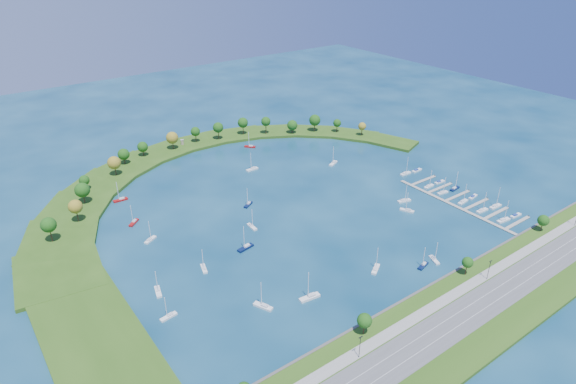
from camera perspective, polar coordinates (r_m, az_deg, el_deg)
ground at (r=292.87m, az=-0.21°, el=-1.32°), size 700.00×700.00×0.00m
south_shoreline at (r=222.46m, az=19.28°, el=-13.40°), size 420.00×43.10×11.60m
breakwater at (r=310.35m, az=-12.51°, el=-0.07°), size 286.74×247.64×2.00m
breakwater_trees at (r=352.10m, az=-10.42°, el=5.23°), size 240.75×88.95×13.89m
harbor_tower at (r=379.69m, az=-12.13°, el=5.67°), size 2.60×2.60×3.96m
dock_system at (r=311.45m, az=19.47°, el=-1.10°), size 24.28×82.00×1.60m
moored_boat_0 at (r=285.52m, az=-17.40°, el=-3.32°), size 7.38×6.91×11.63m
moored_boat_1 at (r=240.32m, az=-9.71°, el=-8.66°), size 4.02×7.73×10.94m
moored_boat_2 at (r=216.72m, az=-13.65°, el=-13.75°), size 7.66×3.10×10.94m
moored_boat_3 at (r=292.35m, az=13.61°, el=-2.02°), size 5.57×8.29×11.92m
moored_boat_4 at (r=220.35m, az=2.53°, el=-12.01°), size 9.95×3.81×14.26m
moored_boat_5 at (r=252.27m, az=-4.92°, el=-6.37°), size 9.60×4.20×13.64m
moored_boat_6 at (r=302.46m, az=13.27°, el=-0.93°), size 8.72×4.39×12.34m
moored_boat_7 at (r=345.10m, az=5.26°, el=3.38°), size 9.36×6.25×13.44m
moored_boat_8 at (r=335.61m, az=-4.17°, el=2.70°), size 8.73×2.69×12.72m
moored_boat_9 at (r=267.43m, az=-15.65°, el=-5.28°), size 7.77×5.72×11.35m
moored_boat_10 at (r=269.41m, az=-4.20°, el=-3.96°), size 2.59×7.96×11.55m
moored_boat_11 at (r=311.97m, az=-18.80°, el=-0.81°), size 8.61×2.59×12.59m
moored_boat_12 at (r=215.91m, az=-2.89°, el=-13.00°), size 5.92×9.09×13.02m
moored_boat_13 at (r=253.11m, az=16.55°, el=-7.46°), size 4.71×7.73×11.00m
moored_boat_14 at (r=240.16m, az=10.11°, el=-8.71°), size 8.42×6.40×12.38m
moored_boat_15 at (r=247.52m, az=15.36°, el=-8.15°), size 7.95×3.89×11.27m
moored_boat_16 at (r=373.07m, az=-4.41°, el=5.30°), size 7.40×7.73×12.30m
moored_boat_17 at (r=291.27m, az=-4.62°, el=-1.39°), size 7.83×5.98×11.53m
moored_boat_18 at (r=230.73m, az=-14.81°, el=-11.00°), size 4.19×8.48×12.02m
docked_boat_0 at (r=299.49m, az=23.65°, el=-2.96°), size 9.10×3.50×13.05m
docked_boat_1 at (r=307.57m, az=24.83°, el=-2.48°), size 8.03×2.71×1.61m
docked_boat_2 at (r=305.20m, az=21.53°, el=-1.96°), size 8.51×2.84×12.33m
docked_boat_3 at (r=312.66m, az=22.86°, el=-1.50°), size 8.88×2.71×12.95m
docked_boat_4 at (r=311.12m, az=19.58°, el=-1.03°), size 8.56×3.34×12.25m
docked_boat_5 at (r=319.49m, az=20.61°, el=-0.52°), size 8.00×3.40×1.58m
docked_boat_6 at (r=318.45m, az=17.44°, el=-0.01°), size 7.75×3.19×11.05m
docked_boat_7 at (r=325.75m, az=18.73°, el=0.42°), size 8.49×3.44×12.12m
docked_boat_8 at (r=323.93m, az=15.99°, el=0.69°), size 8.03×2.69×11.62m
docked_boat_9 at (r=331.78m, az=17.12°, el=1.12°), size 7.90×2.37×1.60m
docked_boat_10 at (r=337.60m, az=13.43°, el=2.14°), size 8.54×2.60×12.47m
docked_boat_11 at (r=344.24m, az=14.66°, el=2.44°), size 8.42×2.77×1.69m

